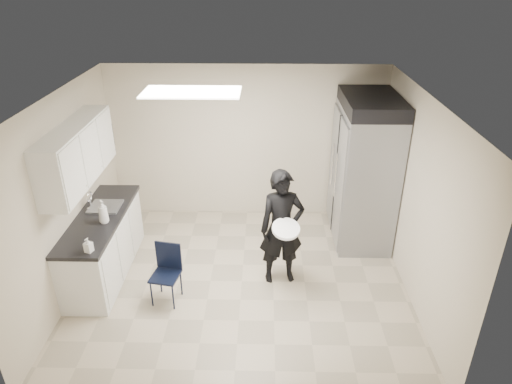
{
  "coord_description": "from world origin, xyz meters",
  "views": [
    {
      "loc": [
        0.3,
        -5.12,
        4.0
      ],
      "look_at": [
        0.19,
        0.2,
        1.3
      ],
      "focal_mm": 32.0,
      "sensor_mm": 36.0,
      "label": 1
    }
  ],
  "objects_px": {
    "man_tuxedo": "(282,228)",
    "folding_chair": "(165,276)",
    "lower_counter": "(104,246)",
    "commercial_fridge": "(364,176)"
  },
  "relations": [
    {
      "from": "commercial_fridge",
      "to": "folding_chair",
      "type": "relative_size",
      "value": 2.71
    },
    {
      "from": "lower_counter",
      "to": "folding_chair",
      "type": "xyz_separation_m",
      "value": [
        0.99,
        -0.61,
        -0.04
      ]
    },
    {
      "from": "commercial_fridge",
      "to": "man_tuxedo",
      "type": "xyz_separation_m",
      "value": [
        -1.29,
        -1.18,
        -0.23
      ]
    },
    {
      "from": "lower_counter",
      "to": "man_tuxedo",
      "type": "height_order",
      "value": "man_tuxedo"
    },
    {
      "from": "commercial_fridge",
      "to": "man_tuxedo",
      "type": "relative_size",
      "value": 1.28
    },
    {
      "from": "commercial_fridge",
      "to": "man_tuxedo",
      "type": "bearing_deg",
      "value": -137.53
    },
    {
      "from": "lower_counter",
      "to": "man_tuxedo",
      "type": "xyz_separation_m",
      "value": [
        2.49,
        -0.11,
        0.39
      ]
    },
    {
      "from": "man_tuxedo",
      "to": "folding_chair",
      "type": "bearing_deg",
      "value": -171.23
    },
    {
      "from": "lower_counter",
      "to": "commercial_fridge",
      "type": "xyz_separation_m",
      "value": [
        3.78,
        1.07,
        0.62
      ]
    },
    {
      "from": "lower_counter",
      "to": "commercial_fridge",
      "type": "relative_size",
      "value": 0.9
    }
  ]
}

